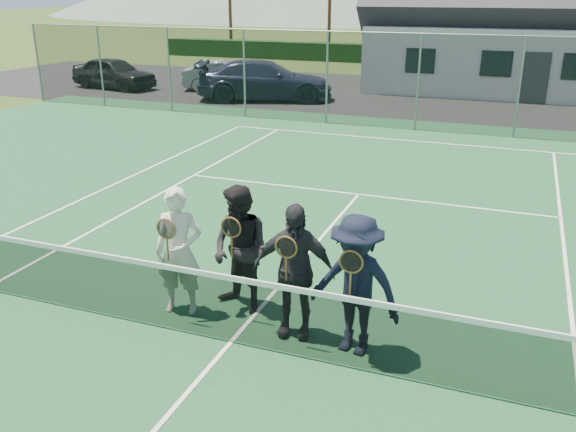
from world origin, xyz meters
name	(u,v)px	position (x,y,z in m)	size (l,w,h in m)	color
ground	(442,99)	(0.00, 20.00, 0.00)	(220.00, 220.00, 0.00)	#2E4217
court_surface	(232,342)	(0.00, 0.00, 0.01)	(30.00, 30.00, 0.02)	#1C4C2B
tarmac_carpark	(349,93)	(-4.00, 20.00, 0.01)	(40.00, 12.00, 0.01)	black
hedge_row	(470,57)	(0.00, 32.00, 0.55)	(40.00, 1.20, 1.10)	black
car_a	(114,73)	(-14.38, 17.47, 0.70)	(1.66, 4.12, 1.40)	black
car_b	(226,76)	(-9.41, 18.90, 0.64)	(1.35, 3.86, 1.27)	gray
car_c	(265,80)	(-6.76, 17.08, 0.79)	(2.22, 5.46, 1.59)	#1C2038
court_markings	(232,341)	(0.00, 0.00, 0.02)	(11.03, 23.83, 0.01)	white
tennis_net	(230,306)	(0.00, 0.00, 0.54)	(11.68, 0.08, 1.10)	slate
perimeter_fence	(418,82)	(0.00, 13.50, 1.52)	(30.07, 0.07, 3.02)	slate
player_a	(179,251)	(-1.01, 0.51, 0.92)	(0.74, 0.58, 1.80)	beige
player_b	(241,250)	(-0.24, 0.85, 0.92)	(1.06, 0.94, 1.80)	black
player_c	(294,270)	(0.66, 0.50, 0.92)	(1.11, 0.60, 1.80)	#25262B
player_d	(356,285)	(1.51, 0.38, 0.92)	(1.26, 0.87, 1.80)	black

